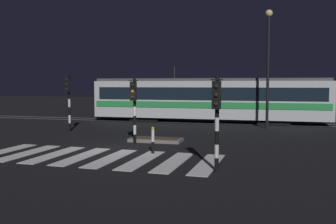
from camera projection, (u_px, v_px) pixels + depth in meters
The scene contains 11 objects.
ground_plane at pixel (117, 149), 16.65m from camera, with size 120.00×120.00×0.00m, color black.
rail_near at pixel (178, 122), 27.78m from camera, with size 80.00×0.12×0.03m, color #59595E.
rail_far at pixel (182, 121), 29.16m from camera, with size 80.00×0.12×0.03m, color #59595E.
crosswalk_zebra at pixel (96, 157), 14.65m from camera, with size 9.58×3.99×0.02m.
traffic_island at pixel (156, 140), 18.67m from camera, with size 2.58×1.15×0.18m.
traffic_light_median_centre at pixel (134, 101), 17.83m from camera, with size 0.36×0.42×3.11m.
traffic_light_corner_near_right at pixel (217, 109), 12.11m from camera, with size 0.36×0.42×3.10m.
traffic_light_corner_far_left at pixel (68, 94), 22.50m from camera, with size 0.36×0.42×3.41m.
street_lamp_trackside_right at pixel (268, 55), 23.47m from camera, with size 0.44×1.21×7.30m.
tram at pixel (208, 99), 27.79m from camera, with size 17.25×2.58×4.15m.
bollard_island_edge at pixel (153, 140), 15.38m from camera, with size 0.12×0.12×1.11m.
Camera 1 is at (6.40, -15.35, 2.87)m, focal length 40.35 mm.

